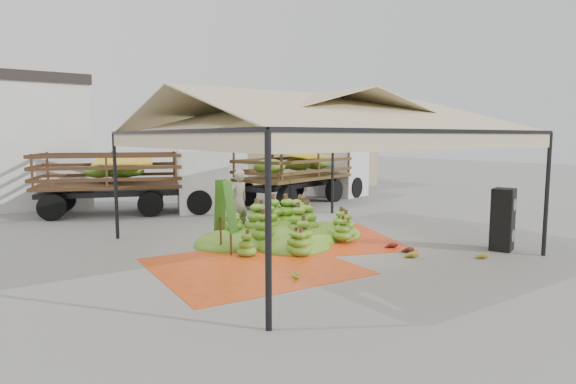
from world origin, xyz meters
TOP-DOWN VIEW (x-y plane):
  - ground at (0.00, 0.00)m, footprint 90.00×90.00m
  - canopy_tent at (0.00, 0.00)m, footprint 8.10×8.10m
  - building_tan at (10.00, 13.00)m, footprint 6.30×5.30m
  - tarp_left at (-2.37, -0.75)m, footprint 4.39×4.20m
  - tarp_right at (0.76, 0.61)m, footprint 5.00×5.11m
  - banana_heap at (-0.16, 1.10)m, footprint 6.24×5.66m
  - hand_yellow_a at (2.40, -3.36)m, footprint 0.44×0.37m
  - hand_yellow_b at (1.06, -2.36)m, footprint 0.55×0.49m
  - hand_red_a at (1.37, -1.96)m, footprint 0.50×0.42m
  - hand_red_b at (1.43, -1.39)m, footprint 0.56×0.53m
  - hand_green at (-2.19, -2.03)m, footprint 0.53×0.51m
  - hanging_bunches at (2.08, 0.55)m, footprint 3.24×0.24m
  - speaker_stack at (3.70, -3.08)m, footprint 0.71×0.67m
  - banana_leaves at (-2.54, 0.71)m, footprint 0.96×1.36m
  - vendor at (-0.71, 2.82)m, footprint 0.78×0.60m
  - truck_left at (-1.83, 8.29)m, footprint 7.30×4.57m
  - truck_right at (5.64, 7.47)m, footprint 7.67×4.53m

SIDE VIEW (x-z plane):
  - ground at x=0.00m, z-range 0.00..0.00m
  - banana_leaves at x=-2.54m, z-range -1.85..1.85m
  - tarp_right at x=0.76m, z-range 0.00..0.01m
  - tarp_left at x=-2.37m, z-range 0.00..0.01m
  - hand_yellow_a at x=2.40m, z-range 0.00..0.18m
  - hand_green at x=-2.19m, z-range 0.00..0.19m
  - hand_red_b at x=1.43m, z-range 0.00..0.20m
  - hand_red_a at x=1.37m, z-range 0.00..0.22m
  - hand_yellow_b at x=1.06m, z-range 0.00..0.22m
  - banana_heap at x=-0.16m, z-range 0.00..1.10m
  - speaker_stack at x=3.70m, z-range 0.00..1.59m
  - vendor at x=-0.71m, z-range 0.00..1.91m
  - truck_left at x=-1.83m, z-range 0.28..2.65m
  - truck_right at x=5.64m, z-range 0.29..2.78m
  - building_tan at x=10.00m, z-range 0.02..4.12m
  - hanging_bunches at x=2.08m, z-range 2.52..2.72m
  - canopy_tent at x=0.00m, z-range 1.30..5.30m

